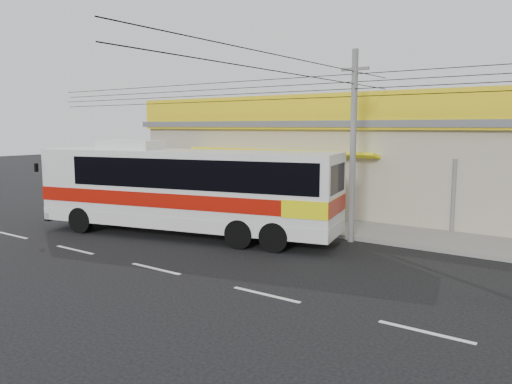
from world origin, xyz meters
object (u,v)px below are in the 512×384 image
motorbike_dark (110,193)px  utility_pole (355,84)px  coach_bus (190,186)px  motorbike_red (198,204)px

motorbike_dark → utility_pole: utility_pole is taller
coach_bus → utility_pole: size_ratio=0.36×
coach_bus → motorbike_dark: coach_bus is taller
motorbike_dark → motorbike_red: bearing=-64.8°
coach_bus → motorbike_red: 4.33m
coach_bus → motorbike_dark: 9.59m
coach_bus → motorbike_red: size_ratio=7.10×
coach_bus → utility_pole: (5.50, 2.74, 3.77)m
motorbike_red → coach_bus: bearing=-149.3°
motorbike_dark → utility_pole: 15.30m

